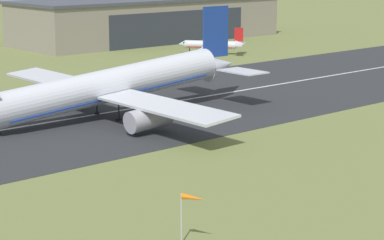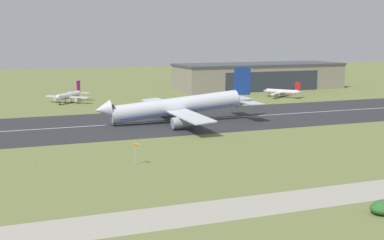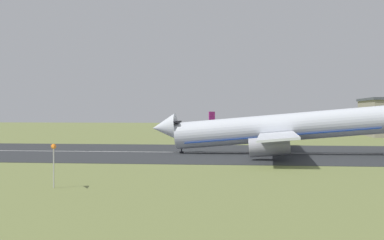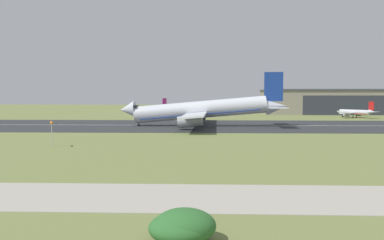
# 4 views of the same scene
# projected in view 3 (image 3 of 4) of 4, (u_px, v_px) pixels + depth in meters

# --- Properties ---
(runway_strip) EXTENTS (487.94, 52.55, 0.06)m
(runway_strip) POSITION_uv_depth(u_px,v_px,m) (329.00, 154.00, 112.03)
(runway_strip) COLOR #2B2D30
(runway_strip) RESTS_ON ground_plane
(runway_centreline) EXTENTS (439.15, 0.70, 0.01)m
(runway_centreline) POSITION_uv_depth(u_px,v_px,m) (329.00, 153.00, 112.03)
(runway_centreline) COLOR silver
(runway_centreline) RESTS_ON runway_strip
(airplane_landing) EXTENTS (55.96, 60.12, 17.87)m
(airplane_landing) POSITION_uv_depth(u_px,v_px,m) (282.00, 129.00, 109.81)
(airplane_landing) COLOR silver
(airplane_landing) RESTS_ON ground_plane
(airplane_parked_west) EXTENTS (19.63, 20.21, 8.87)m
(airplane_parked_west) POSITION_uv_depth(u_px,v_px,m) (194.00, 129.00, 178.32)
(airplane_parked_west) COLOR silver
(airplane_parked_west) RESTS_ON ground_plane
(windsock_pole) EXTENTS (1.41, 2.56, 5.13)m
(windsock_pole) POSITION_uv_depth(u_px,v_px,m) (54.00, 149.00, 60.53)
(windsock_pole) COLOR #B7B7BC
(windsock_pole) RESTS_ON ground_plane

